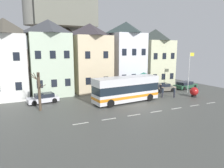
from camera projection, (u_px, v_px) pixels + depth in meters
name	position (u px, v px, depth m)	size (l,w,h in m)	color
ground_plane	(144.00, 106.00, 25.59)	(40.00, 60.00, 0.07)	#4F514C
townhouse_00	(6.00, 59.00, 29.09)	(5.24, 6.60, 11.39)	white
townhouse_01	(50.00, 58.00, 31.29)	(5.90, 5.95, 11.49)	beige
townhouse_02	(90.00, 58.00, 34.27)	(5.96, 6.36, 11.26)	beige
townhouse_03	(126.00, 56.00, 36.75)	(5.66, 5.78, 11.87)	white
townhouse_04	(155.00, 58.00, 39.46)	(5.83, 5.67, 10.85)	beige
hilltop_castle	(63.00, 47.00, 54.12)	(37.29, 37.29, 20.86)	#66584C
transit_bus	(126.00, 89.00, 27.37)	(9.48, 3.36, 3.44)	silver
bus_shelter	(144.00, 76.00, 32.72)	(3.60, 3.60, 3.43)	#473D33
parked_car_00	(162.00, 87.00, 34.58)	(4.33, 2.39, 1.34)	slate
parked_car_01	(43.00, 98.00, 27.11)	(4.12, 2.24, 1.27)	silver
parked_car_02	(185.00, 85.00, 36.98)	(4.80, 2.49, 1.28)	#29543A
pedestrian_00	(161.00, 88.00, 32.88)	(0.31, 0.29, 1.57)	black
pedestrian_01	(163.00, 91.00, 30.14)	(0.34, 0.34, 1.58)	#2D2D38
pedestrian_02	(174.00, 91.00, 30.03)	(0.31, 0.28, 1.62)	#2D2D38
public_bench	(128.00, 89.00, 34.11)	(1.77, 0.48, 0.87)	brown
flagpole	(189.00, 69.00, 33.31)	(0.95, 0.10, 6.59)	silver
harbour_buoy	(194.00, 92.00, 30.35)	(1.25, 1.25, 1.50)	black
bare_tree_00	(39.00, 91.00, 23.40)	(1.63, 1.80, 4.60)	brown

